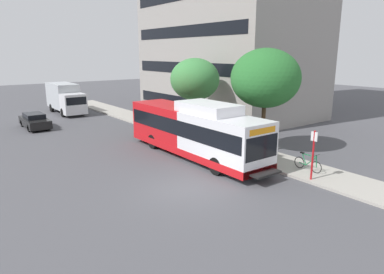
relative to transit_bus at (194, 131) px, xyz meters
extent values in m
plane|color=#4C4C51|center=(-3.73, 3.71, -1.70)|extent=(120.00, 120.00, 0.00)
cube|color=#A8A399|center=(3.27, 1.71, -1.63)|extent=(3.00, 56.00, 0.14)
cube|color=white|center=(0.00, -2.82, -0.02)|extent=(2.54, 5.80, 2.73)
cube|color=red|center=(0.00, 2.98, -0.02)|extent=(2.54, 5.80, 2.73)
cube|color=red|center=(0.00, 0.08, -1.16)|extent=(2.57, 11.60, 0.44)
cube|color=black|center=(0.00, 0.08, 0.35)|extent=(2.58, 11.25, 0.96)
cube|color=black|center=(0.00, -5.68, 0.15)|extent=(2.34, 0.10, 1.24)
cube|color=orange|center=(0.00, -5.69, 1.02)|extent=(1.91, 0.08, 0.32)
cube|color=white|center=(0.00, -1.37, 1.65)|extent=(2.16, 4.06, 0.60)
cube|color=black|center=(0.00, -6.07, -1.15)|extent=(1.78, 0.60, 0.10)
cylinder|color=black|center=(-1.13, -3.51, -1.20)|extent=(0.30, 1.00, 1.00)
cylinder|color=black|center=(1.13, -3.51, -1.20)|extent=(0.30, 1.00, 1.00)
cylinder|color=black|center=(-1.13, 3.27, -1.20)|extent=(0.30, 1.00, 1.00)
cylinder|color=black|center=(1.13, 3.27, -1.20)|extent=(0.30, 1.00, 1.00)
cylinder|color=red|center=(2.09, -7.31, -0.26)|extent=(0.10, 0.10, 2.60)
cube|color=white|center=(2.07, -7.31, 0.74)|extent=(0.04, 0.36, 0.48)
torus|color=black|center=(3.15, -6.90, -1.23)|extent=(0.04, 0.66, 0.66)
torus|color=black|center=(3.15, -5.80, -1.23)|extent=(0.04, 0.66, 0.66)
cylinder|color=#19723F|center=(3.15, -6.55, -0.96)|extent=(0.05, 0.64, 0.64)
cylinder|color=#19723F|center=(3.15, -6.10, -0.96)|extent=(0.05, 0.34, 0.62)
cylinder|color=#19723F|center=(3.15, -6.40, -0.66)|extent=(0.05, 0.90, 0.05)
cylinder|color=#19723F|center=(3.15, -6.03, -1.25)|extent=(0.05, 0.45, 0.08)
cylinder|color=#19723F|center=(3.15, -6.88, -0.90)|extent=(0.05, 0.10, 0.67)
cylinder|color=black|center=(3.15, -6.85, -0.56)|extent=(0.52, 0.03, 0.03)
cube|color=black|center=(3.15, -5.95, -0.62)|extent=(0.12, 0.24, 0.06)
cylinder|color=#4C3823|center=(4.35, -1.92, 0.00)|extent=(0.28, 0.28, 3.13)
ellipsoid|color=#286B2D|center=(4.35, -1.92, 3.26)|extent=(4.52, 4.52, 3.84)
cylinder|color=#4C3823|center=(4.31, 5.57, -0.16)|extent=(0.28, 0.28, 2.80)
ellipsoid|color=#3D8442|center=(4.31, 5.57, 2.75)|extent=(4.03, 4.03, 3.43)
cube|color=black|center=(-6.09, 15.48, -1.15)|extent=(1.80, 4.50, 0.70)
cube|color=black|center=(-6.09, 15.58, -0.65)|extent=(1.48, 2.34, 0.56)
cylinder|color=black|center=(-6.89, 14.13, -1.38)|extent=(0.20, 0.64, 0.64)
cylinder|color=black|center=(-5.29, 14.13, -1.38)|extent=(0.20, 0.64, 0.64)
cylinder|color=black|center=(-6.89, 16.83, -1.38)|extent=(0.20, 0.64, 0.64)
cylinder|color=black|center=(-5.29, 16.83, -1.38)|extent=(0.20, 0.64, 0.64)
cube|color=silver|center=(-1.36, 19.13, -0.35)|extent=(2.30, 2.00, 2.10)
cube|color=#B2B7BC|center=(-1.36, 22.63, 0.20)|extent=(2.30, 5.00, 2.70)
cube|color=black|center=(-1.36, 18.16, 0.05)|extent=(2.07, 0.08, 0.80)
cylinder|color=black|center=(-2.39, 19.57, -1.24)|extent=(0.26, 0.92, 0.92)
cylinder|color=black|center=(-0.33, 19.57, -1.24)|extent=(0.26, 0.92, 0.92)
cylinder|color=black|center=(-2.39, 23.71, -1.24)|extent=(0.26, 0.92, 0.92)
cylinder|color=black|center=(-0.33, 23.71, -1.24)|extent=(0.26, 0.92, 0.92)
cube|color=black|center=(12.79, 10.82, 0.00)|extent=(11.55, 16.85, 1.10)
cube|color=black|center=(12.79, 10.82, 3.42)|extent=(11.55, 16.85, 1.10)
cube|color=black|center=(12.79, 10.82, 6.84)|extent=(11.55, 16.85, 1.10)
cylinder|color=#B7B7BC|center=(13.65, 27.56, 1.50)|extent=(1.10, 1.10, 6.42)
cylinder|color=#B7B7BC|center=(13.65, 27.56, 7.92)|extent=(0.91, 0.91, 6.42)
camera|label=1|loc=(-13.08, -17.17, 4.85)|focal=32.36mm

